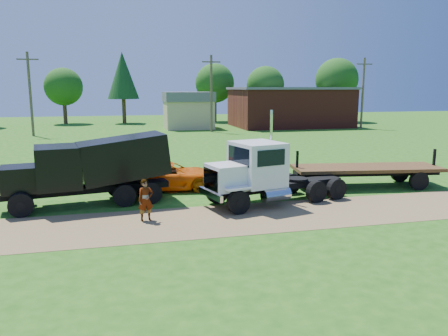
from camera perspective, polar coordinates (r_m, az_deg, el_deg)
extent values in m
plane|color=#1B4F11|center=(17.81, 2.89, -6.51)|extent=(140.00, 140.00, 0.00)
cube|color=brown|center=(17.81, 2.89, -6.49)|extent=(120.00, 4.20, 0.01)
cube|color=black|center=(20.31, 7.05, -2.33)|extent=(6.85, 2.51, 0.27)
cylinder|color=black|center=(18.18, 1.90, -4.51)|extent=(1.05, 0.56, 1.00)
cylinder|color=black|center=(18.18, 1.90, -4.51)|extent=(0.42, 0.41, 0.35)
cylinder|color=black|center=(19.85, -0.89, -3.23)|extent=(1.05, 0.56, 1.00)
cylinder|color=black|center=(19.85, -0.89, -3.23)|extent=(0.42, 0.41, 0.35)
cylinder|color=black|center=(20.47, 11.97, -3.04)|extent=(1.05, 0.56, 1.00)
cylinder|color=black|center=(20.47, 11.97, -3.04)|extent=(0.42, 0.41, 0.35)
cylinder|color=black|center=(21.96, 8.72, -2.02)|extent=(1.05, 0.56, 1.00)
cylinder|color=black|center=(21.96, 8.72, -2.02)|extent=(0.42, 0.41, 0.35)
cylinder|color=black|center=(21.23, 14.44, -2.66)|extent=(1.05, 0.56, 1.00)
cylinder|color=black|center=(21.23, 14.44, -2.66)|extent=(0.42, 0.41, 0.35)
cylinder|color=black|center=(22.68, 11.14, -1.70)|extent=(1.05, 0.56, 1.00)
cylinder|color=black|center=(22.68, 11.14, -1.70)|extent=(0.42, 0.41, 0.35)
cube|color=silver|center=(18.83, 0.57, -1.13)|extent=(1.97, 1.91, 1.10)
cube|color=silver|center=(18.47, -1.68, -1.51)|extent=(0.41, 1.35, 0.91)
cube|color=silver|center=(18.59, -1.79, -3.45)|extent=(0.65, 2.07, 0.27)
cube|color=silver|center=(19.47, 4.36, 0.59)|extent=(2.39, 2.59, 1.92)
cube|color=black|center=(18.92, 1.96, 1.59)|extent=(0.49, 1.78, 0.78)
cube|color=black|center=(18.48, 6.19, 1.33)|extent=(1.34, 0.37, 0.68)
cube|color=black|center=(20.33, 2.73, 2.20)|extent=(1.34, 0.37, 0.68)
cube|color=silver|center=(18.04, 1.91, -2.69)|extent=(1.16, 0.67, 0.09)
cube|color=silver|center=(19.72, -0.90, -1.55)|extent=(1.16, 0.67, 0.09)
cylinder|color=silver|center=(19.03, 6.81, -3.47)|extent=(1.37, 0.84, 0.55)
cylinder|color=silver|center=(20.41, 6.12, 1.66)|extent=(0.16, 0.16, 4.20)
cylinder|color=black|center=(20.89, 9.54, -1.45)|extent=(1.22, 1.22, 0.11)
cube|color=black|center=(20.50, -17.38, -2.63)|extent=(7.31, 2.09, 0.27)
cylinder|color=black|center=(19.57, -25.01, -4.44)|extent=(1.04, 0.48, 1.00)
cylinder|color=black|center=(19.57, -25.01, -4.44)|extent=(0.40, 0.39, 0.35)
cylinder|color=black|center=(21.42, -24.87, -3.20)|extent=(1.04, 0.48, 1.00)
cylinder|color=black|center=(21.42, -24.87, -3.20)|extent=(0.40, 0.39, 0.35)
cylinder|color=black|center=(19.82, -12.88, -3.53)|extent=(1.04, 0.48, 1.00)
cylinder|color=black|center=(19.82, -12.88, -3.53)|extent=(0.40, 0.39, 0.35)
cylinder|color=black|center=(21.65, -13.78, -2.39)|extent=(1.04, 0.48, 1.00)
cylinder|color=black|center=(21.65, -13.78, -2.39)|extent=(0.40, 0.39, 0.35)
cylinder|color=black|center=(20.05, -9.56, -3.25)|extent=(1.04, 0.48, 1.00)
cylinder|color=black|center=(20.05, -9.56, -3.25)|extent=(0.40, 0.39, 0.35)
cylinder|color=black|center=(21.86, -10.73, -2.15)|extent=(1.04, 0.48, 1.00)
cylinder|color=black|center=(21.86, -10.73, -2.15)|extent=(0.40, 0.39, 0.35)
cube|color=black|center=(20.30, -24.88, -1.29)|extent=(1.86, 1.79, 1.09)
cube|color=silver|center=(20.36, -27.16, -1.57)|extent=(0.29, 1.35, 0.91)
cube|color=black|center=(20.22, -20.86, 0.13)|extent=(2.15, 2.45, 1.81)
cube|color=black|center=(20.15, -23.46, 1.10)|extent=(0.34, 1.80, 0.73)
cube|color=black|center=(20.47, -13.03, 1.31)|extent=(4.28, 2.80, 2.20)
imported|color=orange|center=(22.73, -7.06, -1.02)|extent=(5.28, 2.78, 1.41)
cube|color=#3C2813|center=(24.31, 18.09, 0.01)|extent=(7.95, 3.37, 0.17)
cube|color=black|center=(24.36, 18.06, -0.55)|extent=(7.76, 2.04, 0.24)
cylinder|color=black|center=(22.62, 13.43, -1.87)|extent=(0.99, 0.42, 0.96)
cylinder|color=black|center=(24.50, 11.91, -0.88)|extent=(0.99, 0.42, 0.96)
cylinder|color=black|center=(24.60, 24.10, -1.53)|extent=(0.99, 0.42, 0.96)
cylinder|color=black|center=(26.34, 21.96, -0.64)|extent=(0.99, 0.42, 0.96)
cube|color=black|center=(22.99, 9.54, 1.03)|extent=(0.13, 0.13, 0.96)
cube|color=black|center=(25.97, 25.77, 1.20)|extent=(0.13, 0.13, 0.96)
imported|color=#999999|center=(17.45, -10.20, -4.16)|extent=(0.69, 0.52, 1.68)
imported|color=#999999|center=(24.70, 1.69, 0.16)|extent=(0.92, 0.81, 1.58)
cube|color=maroon|center=(60.86, 8.57, 7.76)|extent=(15.00, 10.00, 5.00)
cube|color=#5B5B60|center=(60.80, 8.64, 10.25)|extent=(15.40, 10.40, 0.30)
cube|color=tan|center=(57.13, -4.67, 6.97)|extent=(6.00, 5.00, 3.60)
cube|color=#5B5B60|center=(57.04, -4.71, 9.28)|extent=(6.20, 5.40, 1.20)
cylinder|color=brown|center=(52.15, -23.97, 8.77)|extent=(0.28, 0.28, 9.00)
cube|color=brown|center=(52.23, -24.28, 12.82)|extent=(2.20, 0.14, 0.14)
cylinder|color=brown|center=(52.48, -1.66, 9.65)|extent=(0.28, 0.28, 9.00)
cube|color=brown|center=(52.56, -1.68, 13.68)|extent=(2.20, 0.14, 0.14)
cylinder|color=brown|center=(59.91, 17.66, 9.26)|extent=(0.28, 0.28, 9.00)
cube|color=brown|center=(59.98, 17.86, 12.79)|extent=(2.20, 0.14, 0.14)
cylinder|color=#392717|center=(68.80, -20.03, 6.66)|extent=(0.56, 0.56, 2.90)
sphere|color=#154711|center=(68.70, -20.24, 9.93)|extent=(5.47, 5.47, 5.47)
cylinder|color=#392717|center=(67.16, -12.92, 7.28)|extent=(0.56, 0.56, 3.66)
cone|color=#0F331A|center=(67.10, -13.10, 11.70)|extent=(4.61, 4.61, 6.81)
cylinder|color=#392717|center=(68.87, -1.21, 7.41)|extent=(0.56, 0.56, 3.19)
sphere|color=#154711|center=(68.78, -1.22, 11.02)|extent=(6.02, 6.02, 6.02)
cylinder|color=#392717|center=(68.33, 5.36, 7.28)|extent=(0.56, 0.56, 3.04)
sphere|color=#154711|center=(68.23, 5.42, 10.74)|extent=(5.73, 5.73, 5.73)
cylinder|color=#392717|center=(71.37, 14.34, 7.32)|extent=(0.56, 0.56, 3.49)
sphere|color=#154711|center=(71.30, 14.51, 11.12)|extent=(6.59, 6.59, 6.59)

